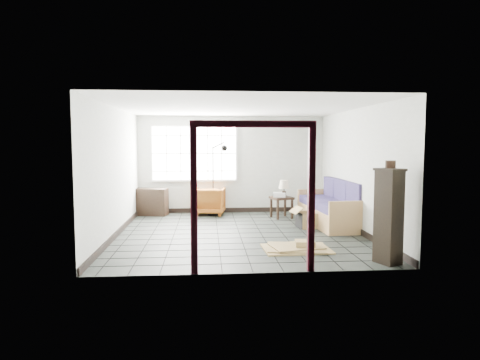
{
  "coord_description": "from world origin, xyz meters",
  "views": [
    {
      "loc": [
        -0.65,
        -8.77,
        1.89
      ],
      "look_at": [
        0.04,
        0.3,
        1.09
      ],
      "focal_mm": 32.0,
      "sensor_mm": 36.0,
      "label": 1
    }
  ],
  "objects": [
    {
      "name": "tall_shelf",
      "position": [
        2.15,
        -2.4,
        0.76
      ],
      "size": [
        0.45,
        0.5,
        1.49
      ],
      "rotation": [
        0.0,
        0.0,
        0.41
      ],
      "color": "black",
      "rests_on": "ground"
    },
    {
      "name": "futon_sofa",
      "position": [
        2.22,
        0.77,
        0.37
      ],
      "size": [
        1.03,
        2.38,
        1.03
      ],
      "rotation": [
        0.0,
        0.0,
        0.07
      ],
      "color": "#916041",
      "rests_on": "ground"
    },
    {
      "name": "armchair",
      "position": [
        -0.6,
        2.4,
        0.39
      ],
      "size": [
        0.85,
        0.81,
        0.78
      ],
      "primitive_type": "imported",
      "rotation": [
        0.0,
        0.0,
        3.0
      ],
      "color": "maroon",
      "rests_on": "ground"
    },
    {
      "name": "console_shelf",
      "position": [
        -2.15,
        2.4,
        0.35
      ],
      "size": [
        0.96,
        0.54,
        0.7
      ],
      "rotation": [
        0.0,
        0.0,
        -0.23
      ],
      "color": "black",
      "rests_on": "ground"
    },
    {
      "name": "side_table",
      "position": [
        1.19,
        1.74,
        0.44
      ],
      "size": [
        0.6,
        0.6,
        0.54
      ],
      "rotation": [
        0.0,
        0.0,
        0.28
      ],
      "color": "black",
      "rests_on": "ground"
    },
    {
      "name": "ground",
      "position": [
        0.0,
        0.0,
        0.0
      ],
      "size": [
        5.5,
        5.5,
        0.0
      ],
      "primitive_type": "plane",
      "color": "black",
      "rests_on": "ground"
    },
    {
      "name": "cardboard_pile",
      "position": [
        0.92,
        -1.45,
        0.04
      ],
      "size": [
        1.2,
        0.9,
        0.17
      ],
      "rotation": [
        0.0,
        0.0,
        -0.01
      ],
      "color": "olive",
      "rests_on": "ground"
    },
    {
      "name": "table_lamp",
      "position": [
        1.25,
        1.73,
        0.83
      ],
      "size": [
        0.3,
        0.3,
        0.42
      ],
      "rotation": [
        0.0,
        0.0,
        -0.12
      ],
      "color": "black",
      "rests_on": "side_table"
    },
    {
      "name": "pot",
      "position": [
        2.18,
        -2.33,
        1.55
      ],
      "size": [
        0.18,
        0.18,
        0.12
      ],
      "rotation": [
        0.0,
        0.0,
        0.16
      ],
      "color": "black",
      "rests_on": "tall_shelf"
    },
    {
      "name": "open_box",
      "position": [
        1.61,
        0.49,
        0.17
      ],
      "size": [
        0.9,
        0.54,
        0.48
      ],
      "rotation": [
        0.0,
        0.0,
        0.17
      ],
      "color": "olive",
      "rests_on": "ground"
    },
    {
      "name": "room_shell",
      "position": [
        0.0,
        0.03,
        1.68
      ],
      "size": [
        5.02,
        5.52,
        2.61
      ],
      "color": "#B2B5AE",
      "rests_on": "ground"
    },
    {
      "name": "floor_lamp",
      "position": [
        -0.37,
        2.28,
        1.02
      ],
      "size": [
        0.58,
        0.37,
        1.9
      ],
      "rotation": [
        0.0,
        0.0,
        0.33
      ],
      "color": "black",
      "rests_on": "ground"
    },
    {
      "name": "doorway_trim",
      "position": [
        0.0,
        -2.7,
        1.38
      ],
      "size": [
        1.8,
        0.08,
        2.2
      ],
      "color": "#380C18",
      "rests_on": "ground"
    },
    {
      "name": "window_panel",
      "position": [
        -1.0,
        2.7,
        1.6
      ],
      "size": [
        2.32,
        0.08,
        1.52
      ],
      "color": "silver",
      "rests_on": "ground"
    },
    {
      "name": "projector",
      "position": [
        1.13,
        1.71,
        0.59
      ],
      "size": [
        0.34,
        0.29,
        0.11
      ],
      "rotation": [
        0.0,
        0.0,
        -0.19
      ],
      "color": "silver",
      "rests_on": "side_table"
    }
  ]
}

